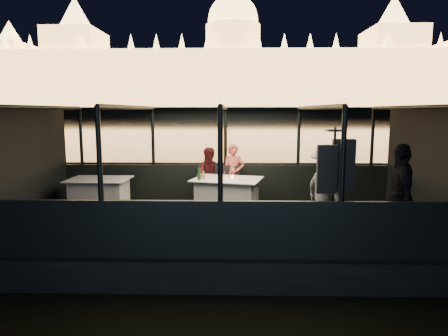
{
  "coord_description": "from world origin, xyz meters",
  "views": [
    {
      "loc": [
        0.19,
        -7.84,
        2.74
      ],
      "look_at": [
        0.0,
        0.4,
        1.55
      ],
      "focal_mm": 32.0,
      "sensor_mm": 36.0,
      "label": 1
    }
  ],
  "objects_px": {
    "passenger_stripe": "(327,190)",
    "chair_port_left": "(211,187)",
    "coat_stand": "(333,194)",
    "person_man_maroon": "(211,174)",
    "dining_table_central": "(227,196)",
    "wine_bottle": "(199,173)",
    "dining_table_aft": "(100,193)",
    "passenger_dark": "(400,196)",
    "chair_port_right": "(230,188)",
    "person_woman_coral": "(233,173)"
  },
  "relations": [
    {
      "from": "passenger_stripe",
      "to": "chair_port_left",
      "type": "bearing_deg",
      "value": 23.24
    },
    {
      "from": "coat_stand",
      "to": "person_man_maroon",
      "type": "height_order",
      "value": "coat_stand"
    },
    {
      "from": "coat_stand",
      "to": "passenger_stripe",
      "type": "relative_size",
      "value": 1.2
    },
    {
      "from": "dining_table_central",
      "to": "wine_bottle",
      "type": "xyz_separation_m",
      "value": [
        -0.6,
        -0.18,
        0.53
      ]
    },
    {
      "from": "dining_table_aft",
      "to": "passenger_dark",
      "type": "xyz_separation_m",
      "value": [
        5.78,
        -2.29,
        0.47
      ]
    },
    {
      "from": "chair_port_right",
      "to": "coat_stand",
      "type": "bearing_deg",
      "value": -48.12
    },
    {
      "from": "coat_stand",
      "to": "person_man_maroon",
      "type": "bearing_deg",
      "value": 125.3
    },
    {
      "from": "person_man_maroon",
      "to": "passenger_stripe",
      "type": "relative_size",
      "value": 0.83
    },
    {
      "from": "dining_table_aft",
      "to": "chair_port_left",
      "type": "height_order",
      "value": "chair_port_left"
    },
    {
      "from": "person_man_maroon",
      "to": "passenger_dark",
      "type": "height_order",
      "value": "passenger_dark"
    },
    {
      "from": "passenger_stripe",
      "to": "coat_stand",
      "type": "bearing_deg",
      "value": 155.78
    },
    {
      "from": "person_woman_coral",
      "to": "passenger_dark",
      "type": "relative_size",
      "value": 0.85
    },
    {
      "from": "dining_table_central",
      "to": "person_woman_coral",
      "type": "xyz_separation_m",
      "value": [
        0.14,
        0.81,
        0.36
      ]
    },
    {
      "from": "passenger_stripe",
      "to": "wine_bottle",
      "type": "height_order",
      "value": "passenger_stripe"
    },
    {
      "from": "person_man_maroon",
      "to": "wine_bottle",
      "type": "relative_size",
      "value": 4.35
    },
    {
      "from": "passenger_stripe",
      "to": "person_man_maroon",
      "type": "bearing_deg",
      "value": 22.52
    },
    {
      "from": "coat_stand",
      "to": "chair_port_right",
      "type": "bearing_deg",
      "value": 120.7
    },
    {
      "from": "dining_table_aft",
      "to": "passenger_dark",
      "type": "relative_size",
      "value": 0.79
    },
    {
      "from": "person_woman_coral",
      "to": "wine_bottle",
      "type": "height_order",
      "value": "person_woman_coral"
    },
    {
      "from": "person_woman_coral",
      "to": "coat_stand",
      "type": "bearing_deg",
      "value": -57.12
    },
    {
      "from": "chair_port_right",
      "to": "passenger_dark",
      "type": "bearing_deg",
      "value": -32.2
    },
    {
      "from": "passenger_stripe",
      "to": "passenger_dark",
      "type": "height_order",
      "value": "passenger_dark"
    },
    {
      "from": "coat_stand",
      "to": "passenger_stripe",
      "type": "height_order",
      "value": "coat_stand"
    },
    {
      "from": "dining_table_central",
      "to": "chair_port_right",
      "type": "xyz_separation_m",
      "value": [
        0.06,
        0.58,
        0.06
      ]
    },
    {
      "from": "person_man_maroon",
      "to": "wine_bottle",
      "type": "height_order",
      "value": "person_man_maroon"
    },
    {
      "from": "coat_stand",
      "to": "passenger_stripe",
      "type": "xyz_separation_m",
      "value": [
        0.05,
        0.62,
        -0.05
      ]
    },
    {
      "from": "dining_table_aft",
      "to": "wine_bottle",
      "type": "xyz_separation_m",
      "value": [
        2.3,
        -0.38,
        0.53
      ]
    },
    {
      "from": "chair_port_right",
      "to": "passenger_dark",
      "type": "relative_size",
      "value": 0.54
    },
    {
      "from": "person_woman_coral",
      "to": "passenger_dark",
      "type": "bearing_deg",
      "value": -41.33
    },
    {
      "from": "dining_table_aft",
      "to": "passenger_dark",
      "type": "distance_m",
      "value": 6.23
    },
    {
      "from": "dining_table_aft",
      "to": "person_man_maroon",
      "type": "relative_size",
      "value": 0.99
    },
    {
      "from": "coat_stand",
      "to": "wine_bottle",
      "type": "relative_size",
      "value": 6.28
    },
    {
      "from": "person_woman_coral",
      "to": "passenger_dark",
      "type": "height_order",
      "value": "passenger_dark"
    },
    {
      "from": "dining_table_aft",
      "to": "chair_port_left",
      "type": "relative_size",
      "value": 1.37
    },
    {
      "from": "chair_port_left",
      "to": "wine_bottle",
      "type": "height_order",
      "value": "wine_bottle"
    },
    {
      "from": "dining_table_central",
      "to": "chair_port_right",
      "type": "bearing_deg",
      "value": 83.76
    },
    {
      "from": "chair_port_right",
      "to": "wine_bottle",
      "type": "distance_m",
      "value": 1.11
    },
    {
      "from": "person_woman_coral",
      "to": "passenger_stripe",
      "type": "relative_size",
      "value": 0.88
    },
    {
      "from": "dining_table_central",
      "to": "person_woman_coral",
      "type": "bearing_deg",
      "value": 80.43
    },
    {
      "from": "chair_port_left",
      "to": "coat_stand",
      "type": "relative_size",
      "value": 0.5
    },
    {
      "from": "chair_port_right",
      "to": "passenger_dark",
      "type": "height_order",
      "value": "passenger_dark"
    },
    {
      "from": "passenger_stripe",
      "to": "passenger_dark",
      "type": "relative_size",
      "value": 0.97
    },
    {
      "from": "person_woman_coral",
      "to": "passenger_stripe",
      "type": "bearing_deg",
      "value": -50.69
    },
    {
      "from": "chair_port_left",
      "to": "coat_stand",
      "type": "height_order",
      "value": "coat_stand"
    },
    {
      "from": "dining_table_aft",
      "to": "passenger_stripe",
      "type": "height_order",
      "value": "passenger_stripe"
    },
    {
      "from": "dining_table_aft",
      "to": "passenger_dark",
      "type": "height_order",
      "value": "passenger_dark"
    },
    {
      "from": "passenger_stripe",
      "to": "chair_port_right",
      "type": "bearing_deg",
      "value": 18.27
    },
    {
      "from": "chair_port_left",
      "to": "person_woman_coral",
      "type": "height_order",
      "value": "person_woman_coral"
    },
    {
      "from": "passenger_dark",
      "to": "person_man_maroon",
      "type": "bearing_deg",
      "value": -121.43
    },
    {
      "from": "dining_table_central",
      "to": "passenger_dark",
      "type": "height_order",
      "value": "passenger_dark"
    }
  ]
}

